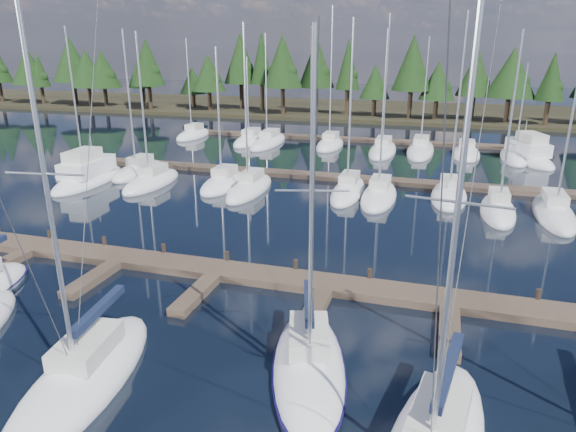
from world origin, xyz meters
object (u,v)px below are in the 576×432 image
(front_sailboat_3, at_px, (84,376))
(front_sailboat_4, at_px, (309,366))
(motor_yacht_right, at_px, (527,156))
(motor_yacht_left, at_px, (88,176))
(main_dock, at_px, (215,275))

(front_sailboat_3, bearing_deg, front_sailboat_4, 21.36)
(front_sailboat_4, distance_m, motor_yacht_right, 44.84)
(front_sailboat_3, relative_size, motor_yacht_left, 1.43)
(main_dock, xyz_separation_m, motor_yacht_right, (19.82, 36.39, 0.34))
(front_sailboat_4, xyz_separation_m, motor_yacht_right, (12.95, 42.93, 0.26))
(motor_yacht_left, bearing_deg, front_sailboat_3, -53.27)
(front_sailboat_4, xyz_separation_m, motor_yacht_left, (-26.20, 21.67, 0.26))
(front_sailboat_3, distance_m, motor_yacht_right, 50.42)
(motor_yacht_left, bearing_deg, main_dock, -38.05)
(front_sailboat_4, bearing_deg, front_sailboat_3, -158.64)
(motor_yacht_left, xyz_separation_m, motor_yacht_right, (39.15, 21.26, -0.00))
(main_dock, distance_m, motor_yacht_left, 24.55)
(front_sailboat_3, relative_size, motor_yacht_right, 1.39)
(main_dock, bearing_deg, motor_yacht_left, 141.95)
(front_sailboat_4, distance_m, motor_yacht_left, 34.00)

